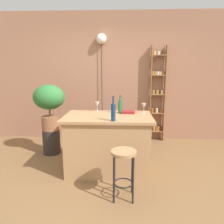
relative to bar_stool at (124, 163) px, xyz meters
name	(u,v)px	position (x,y,z in m)	size (l,w,h in m)	color
ground	(107,179)	(-0.24, 0.46, -0.46)	(12.00, 12.00, 0.00)	brown
back_wall	(113,77)	(-0.24, 2.41, 0.94)	(6.40, 0.10, 2.80)	#9E6B51
kitchen_counter	(108,143)	(-0.24, 0.76, -0.01)	(1.35, 0.84, 0.89)	tan
bar_stool	(124,163)	(0.00, 0.00, 0.00)	(0.32, 0.32, 0.62)	black
spice_shelf	(157,95)	(0.75, 2.27, 0.56)	(0.33, 0.14, 2.08)	olive
plant_stool	(52,141)	(-1.36, 1.39, -0.23)	(0.33, 0.33, 0.47)	#2D2823
potted_plant	(49,102)	(-1.36, 1.39, 0.54)	(0.57, 0.51, 0.84)	#935B3D
bottle_olive_oil	(120,107)	(-0.05, 0.95, 0.54)	(0.07, 0.07, 0.29)	#236638
bottle_spirits_clear	(113,112)	(-0.14, 0.42, 0.56)	(0.06, 0.06, 0.34)	navy
wine_glass_left	(144,106)	(0.33, 0.97, 0.54)	(0.07, 0.07, 0.16)	silver
wine_glass_center	(97,104)	(-0.44, 1.09, 0.54)	(0.07, 0.07, 0.16)	silver
cookbook	(128,112)	(0.07, 0.96, 0.45)	(0.21, 0.15, 0.04)	maroon
pendant_globe_light	(101,40)	(-0.47, 2.30, 1.72)	(0.22, 0.22, 2.33)	black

